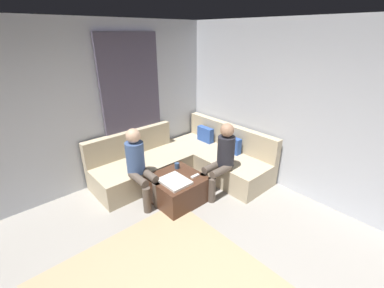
% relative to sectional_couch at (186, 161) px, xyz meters
% --- Properties ---
extents(wall_back, '(6.00, 0.12, 2.70)m').
position_rel_sectional_couch_xyz_m(wall_back, '(2.08, 1.06, 1.07)').
color(wall_back, silver).
rests_on(wall_back, ground_plane).
extents(wall_left, '(0.12, 6.00, 2.70)m').
position_rel_sectional_couch_xyz_m(wall_left, '(-0.86, -1.88, 1.07)').
color(wall_left, silver).
rests_on(wall_left, ground_plane).
extents(curtain_panel, '(0.06, 1.10, 2.50)m').
position_rel_sectional_couch_xyz_m(curtain_panel, '(-0.76, -0.58, 0.97)').
color(curtain_panel, '#595166').
rests_on(curtain_panel, ground_plane).
extents(sectional_couch, '(2.10, 2.55, 0.87)m').
position_rel_sectional_couch_xyz_m(sectional_couch, '(0.00, 0.00, 0.00)').
color(sectional_couch, '#C6B593').
rests_on(sectional_couch, ground_plane).
extents(ottoman, '(0.76, 0.76, 0.42)m').
position_rel_sectional_couch_xyz_m(ottoman, '(0.52, -0.63, -0.07)').
color(ottoman, '#4C2D1E').
rests_on(ottoman, ground_plane).
extents(folded_blanket, '(0.44, 0.36, 0.04)m').
position_rel_sectional_couch_xyz_m(folded_blanket, '(0.62, -0.75, 0.16)').
color(folded_blanket, white).
rests_on(folded_blanket, ottoman).
extents(coffee_mug, '(0.08, 0.08, 0.10)m').
position_rel_sectional_couch_xyz_m(coffee_mug, '(0.30, -0.45, 0.19)').
color(coffee_mug, '#334C72').
rests_on(coffee_mug, ottoman).
extents(game_remote, '(0.05, 0.15, 0.02)m').
position_rel_sectional_couch_xyz_m(game_remote, '(0.70, -0.41, 0.15)').
color(game_remote, white).
rests_on(game_remote, ottoman).
extents(person_on_couch_back, '(0.30, 0.60, 1.20)m').
position_rel_sectional_couch_xyz_m(person_on_couch_back, '(0.83, 0.06, 0.38)').
color(person_on_couch_back, brown).
rests_on(person_on_couch_back, ground_plane).
extents(person_on_couch_side, '(0.60, 0.30, 1.20)m').
position_rel_sectional_couch_xyz_m(person_on_couch_side, '(0.15, -1.06, 0.38)').
color(person_on_couch_side, brown).
rests_on(person_on_couch_side, ground_plane).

